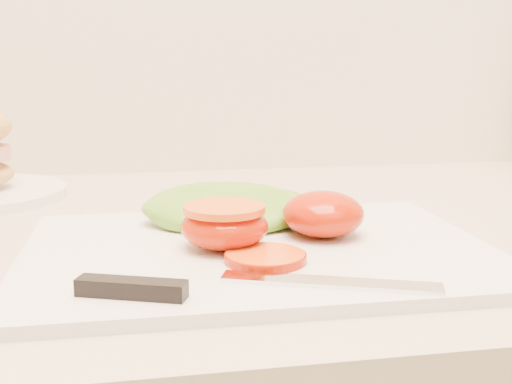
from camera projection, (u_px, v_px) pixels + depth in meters
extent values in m
cube|color=silver|center=(258.00, 251.00, 0.55)|extent=(0.40, 0.29, 0.01)
ellipsoid|color=#B51A00|center=(323.00, 214.00, 0.58)|extent=(0.07, 0.07, 0.04)
ellipsoid|color=#B51A00|center=(225.00, 227.00, 0.54)|extent=(0.07, 0.07, 0.04)
cylinder|color=red|center=(224.00, 209.00, 0.54)|extent=(0.07, 0.07, 0.01)
cylinder|color=orange|center=(265.00, 257.00, 0.51)|extent=(0.06, 0.06, 0.01)
ellipsoid|color=#7BB02E|center=(227.00, 208.00, 0.62)|extent=(0.18, 0.13, 0.03)
ellipsoid|color=#7BB02E|center=(275.00, 208.00, 0.64)|extent=(0.13, 0.12, 0.02)
cube|color=silver|center=(330.00, 282.00, 0.45)|extent=(0.15, 0.07, 0.00)
cube|color=black|center=(131.00, 288.00, 0.43)|extent=(0.08, 0.04, 0.01)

